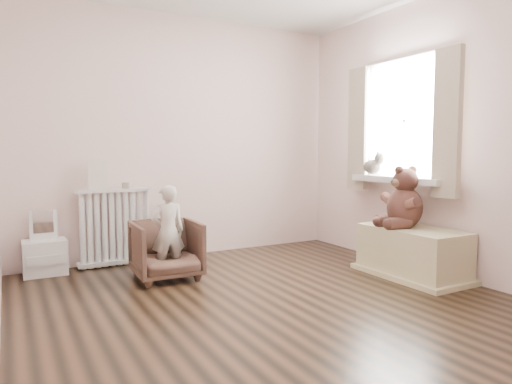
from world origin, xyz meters
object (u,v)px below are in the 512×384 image
armchair (166,250)px  teddy_bear (405,203)px  plush_cat (373,166)px  radiator (115,227)px  child (168,232)px  toy_bench (412,255)px  toy_vanity (44,245)px

armchair → teddy_bear: 2.23m
teddy_bear → plush_cat: size_ratio=1.97×
radiator → plush_cat: plush_cat is taller
child → plush_cat: plush_cat is taller
toy_bench → child: bearing=154.3°
armchair → child: (0.00, -0.05, 0.17)m
radiator → plush_cat: (2.44, -1.04, 0.61)m
toy_bench → plush_cat: 1.06m
toy_bench → teddy_bear: bearing=101.7°
radiator → teddy_bear: 2.82m
radiator → toy_vanity: size_ratio=1.30×
armchair → teddy_bear: bearing=-22.9°
toy_bench → armchair: bearing=153.2°
armchair → child: 0.18m
teddy_bear → toy_bench: bearing=-67.6°
child → plush_cat: 2.24m
child → plush_cat: bearing=174.6°
toy_vanity → teddy_bear: 3.37m
child → teddy_bear: 2.18m
radiator → toy_vanity: radiator is taller
toy_vanity → armchair: toy_vanity is taller
plush_cat → toy_vanity: bearing=160.2°
toy_vanity → armchair: (0.95, -0.68, -0.01)m
child → toy_bench: 2.24m
radiator → toy_bench: size_ratio=0.81×
radiator → toy_vanity: (-0.66, -0.03, -0.11)m
teddy_bear → radiator: bearing=155.1°
toy_vanity → armchair: 1.17m
child → radiator: bearing=-66.5°
toy_vanity → toy_bench: toy_vanity is taller
toy_vanity → child: size_ratio=0.71×
child → toy_bench: child is taller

